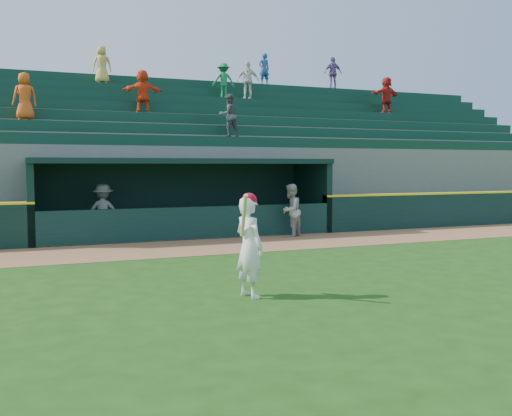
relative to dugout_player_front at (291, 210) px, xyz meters
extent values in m
plane|color=#1D4411|center=(-2.99, -6.01, -0.83)|extent=(120.00, 120.00, 0.00)
cube|color=#95603B|center=(-2.99, -1.11, -0.83)|extent=(40.00, 3.00, 0.01)
cube|color=black|center=(9.26, 0.54, -0.23)|extent=(15.50, 0.30, 1.20)
cube|color=yellow|center=(9.26, 0.54, 0.40)|extent=(15.50, 0.32, 0.06)
imported|color=#A2A29D|center=(0.00, 0.00, 0.00)|extent=(1.03, 0.99, 1.67)
imported|color=#9C9D97|center=(-5.51, 1.78, 0.01)|extent=(1.22, 0.91, 1.68)
cube|color=slate|center=(-2.99, 1.69, -0.81)|extent=(9.00, 2.60, 0.04)
cube|color=black|center=(-7.59, 1.69, 0.32)|extent=(0.20, 2.60, 2.30)
cube|color=black|center=(1.61, 1.69, 0.32)|extent=(0.20, 2.60, 2.30)
cube|color=black|center=(-2.99, 2.99, 0.32)|extent=(9.40, 0.20, 2.30)
cube|color=black|center=(-2.99, 1.69, 1.55)|extent=(9.40, 2.80, 0.16)
cube|color=black|center=(-2.99, 0.47, -0.33)|extent=(9.00, 0.16, 1.00)
cube|color=brown|center=(-2.99, 2.49, -0.58)|extent=(8.40, 0.45, 0.10)
cube|color=slate|center=(-2.99, 3.51, 0.62)|extent=(34.00, 0.85, 2.91)
cube|color=#0F3828|center=(-2.99, 3.39, 2.26)|extent=(34.00, 0.60, 0.36)
cube|color=slate|center=(-2.99, 4.36, 0.85)|extent=(34.00, 0.85, 3.36)
cube|color=#0F3828|center=(-2.99, 4.24, 2.71)|extent=(34.00, 0.60, 0.36)
cube|color=slate|center=(-2.99, 5.21, 1.07)|extent=(34.00, 0.85, 3.81)
cube|color=#0F3828|center=(-2.99, 5.09, 3.16)|extent=(34.00, 0.60, 0.36)
cube|color=slate|center=(-2.99, 6.06, 1.30)|extent=(34.00, 0.85, 4.26)
cube|color=#0F3828|center=(-2.99, 5.94, 3.61)|extent=(34.00, 0.60, 0.36)
cube|color=slate|center=(-2.99, 6.91, 1.52)|extent=(34.00, 0.85, 4.71)
cube|color=#0F3828|center=(-2.99, 6.79, 4.06)|extent=(34.00, 0.60, 0.36)
cube|color=slate|center=(-2.99, 7.76, 1.75)|extent=(34.00, 0.85, 5.16)
cube|color=#0F3828|center=(-2.99, 7.64, 4.51)|extent=(34.00, 0.60, 0.36)
cube|color=slate|center=(-2.99, 8.61, 1.97)|extent=(34.00, 0.85, 5.61)
cube|color=#0F3828|center=(-2.99, 8.49, 4.96)|extent=(34.00, 0.60, 0.36)
cube|color=slate|center=(-2.99, 9.19, 1.97)|extent=(34.50, 0.30, 5.61)
imported|color=#EB541A|center=(-7.64, 4.26, 3.67)|extent=(0.84, 0.63, 1.56)
imported|color=silver|center=(1.24, 6.81, 5.04)|extent=(1.01, 0.62, 1.60)
imported|color=red|center=(7.68, 5.96, 4.61)|extent=(1.58, 0.67, 1.65)
imported|color=#254D8B|center=(2.71, 8.51, 5.86)|extent=(0.54, 0.36, 1.45)
imported|color=#4B4B4B|center=(-0.84, 3.41, 3.20)|extent=(0.83, 0.69, 1.53)
imported|color=#1B7B43|center=(0.14, 6.81, 4.97)|extent=(1.01, 0.67, 1.46)
imported|color=#E1B14F|center=(-4.71, 7.66, 5.44)|extent=(0.78, 0.56, 1.50)
imported|color=#835B9C|center=(6.36, 8.51, 5.91)|extent=(0.94, 0.45, 1.55)
imported|color=#F7461B|center=(-3.60, 5.11, 4.13)|extent=(1.49, 0.57, 1.58)
imported|color=white|center=(-4.24, -7.16, 0.03)|extent=(0.57, 0.72, 1.72)
sphere|color=#AE091B|center=(-4.24, -7.16, 0.81)|extent=(0.27, 0.27, 0.27)
cylinder|color=beige|center=(-4.42, -7.38, 0.58)|extent=(0.19, 0.52, 0.76)
camera|label=1|loc=(-7.77, -16.09, 1.41)|focal=40.00mm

